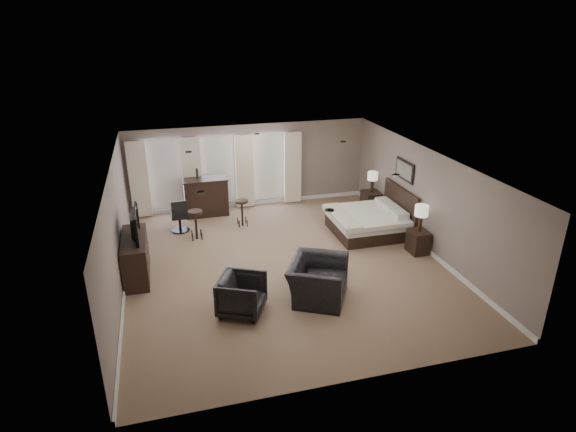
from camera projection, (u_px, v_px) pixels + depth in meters
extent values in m
cube|color=#79624D|center=(284.00, 264.00, 11.77)|extent=(7.60, 8.60, 0.04)
cube|color=silver|center=(284.00, 162.00, 10.77)|extent=(7.60, 8.60, 0.04)
cube|color=gray|center=(250.00, 166.00, 15.06)|extent=(7.50, 0.04, 2.60)
cube|color=gray|center=(354.00, 315.00, 7.48)|extent=(7.50, 0.04, 2.60)
cube|color=gray|center=(116.00, 233.00, 10.36)|extent=(0.04, 8.50, 2.60)
cube|color=gray|center=(427.00, 201.00, 12.18)|extent=(0.04, 8.50, 2.60)
cube|color=silver|center=(165.00, 174.00, 14.40)|extent=(1.15, 0.04, 2.05)
cube|color=silver|center=(218.00, 170.00, 14.78)|extent=(1.15, 0.04, 2.05)
cube|color=silver|center=(269.00, 166.00, 15.17)|extent=(1.15, 0.04, 2.05)
cube|color=beige|center=(139.00, 180.00, 14.13)|extent=(0.55, 0.12, 2.30)
cube|color=beige|center=(192.00, 176.00, 14.51)|extent=(0.55, 0.12, 2.30)
cube|color=beige|center=(244.00, 171.00, 14.90)|extent=(0.55, 0.12, 2.30)
cube|color=beige|center=(293.00, 168.00, 15.27)|extent=(0.55, 0.12, 2.30)
cube|color=silver|center=(364.00, 213.00, 13.22)|extent=(1.97, 1.88, 1.25)
cube|color=black|center=(418.00, 242.00, 12.27)|extent=(0.44, 0.54, 0.59)
cube|color=black|center=(371.00, 202.00, 14.85)|extent=(0.49, 0.60, 0.65)
cube|color=beige|center=(421.00, 218.00, 12.03)|extent=(0.34, 0.34, 0.69)
cube|color=beige|center=(372.00, 182.00, 14.60)|extent=(0.31, 0.31, 0.64)
cube|color=slate|center=(404.00, 170.00, 13.07)|extent=(0.04, 0.96, 0.56)
cube|color=black|center=(136.00, 257.00, 11.05)|extent=(0.54, 1.69, 0.98)
imported|color=black|center=(133.00, 235.00, 10.84)|extent=(0.67, 1.16, 0.15)
imported|color=black|center=(318.00, 274.00, 10.15)|extent=(1.38, 1.57, 1.15)
imported|color=black|center=(242.00, 293.00, 9.68)|extent=(1.11, 1.14, 0.89)
cube|color=black|center=(206.00, 196.00, 14.56)|extent=(1.34, 0.69, 1.16)
cube|color=black|center=(196.00, 225.00, 12.98)|extent=(0.47, 0.47, 0.82)
cube|color=black|center=(242.00, 213.00, 13.84)|extent=(0.44, 0.44, 0.78)
cube|color=black|center=(179.00, 215.00, 13.43)|extent=(0.53, 0.53, 0.98)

